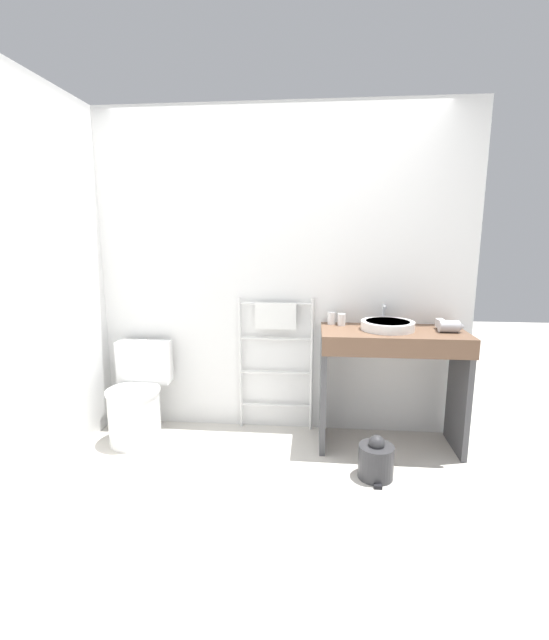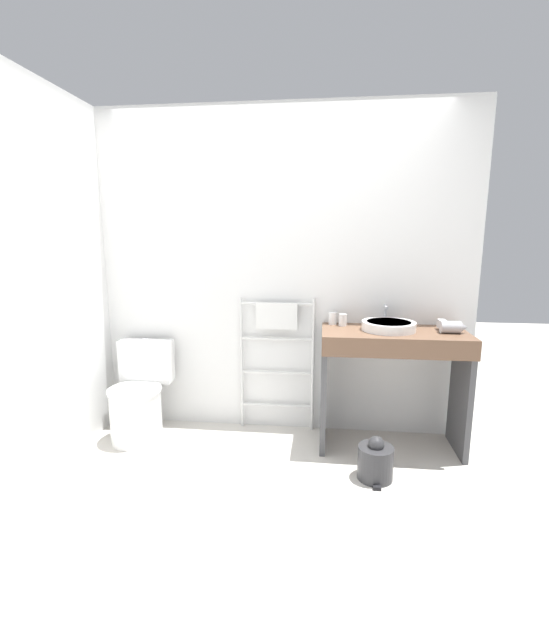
{
  "view_description": "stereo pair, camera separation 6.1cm",
  "coord_description": "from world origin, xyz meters",
  "px_view_note": "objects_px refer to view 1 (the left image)",
  "views": [
    {
      "loc": [
        0.31,
        -2.06,
        1.55
      ],
      "look_at": [
        0.04,
        0.79,
        0.99
      ],
      "focal_mm": 24.0,
      "sensor_mm": 36.0,
      "label": 1
    },
    {
      "loc": [
        0.37,
        -2.05,
        1.55
      ],
      "look_at": [
        0.04,
        0.79,
        0.99
      ],
      "focal_mm": 24.0,
      "sensor_mm": 36.0,
      "label": 2
    }
  ],
  "objects_px": {
    "towel_radiator": "(276,338)",
    "sink_basin": "(388,325)",
    "cup_near_wall": "(331,318)",
    "hair_dryer": "(449,326)",
    "toilet": "(137,401)",
    "trash_bin": "(376,460)",
    "cup_near_edge": "(342,320)"
  },
  "relations": [
    {
      "from": "towel_radiator",
      "to": "sink_basin",
      "type": "distance_m",
      "value": 0.86
    },
    {
      "from": "cup_near_wall",
      "to": "hair_dryer",
      "type": "bearing_deg",
      "value": -13.26
    },
    {
      "from": "sink_basin",
      "to": "cup_near_wall",
      "type": "xyz_separation_m",
      "value": [
        -0.4,
        0.17,
        0.01
      ]
    },
    {
      "from": "toilet",
      "to": "trash_bin",
      "type": "distance_m",
      "value": 1.82
    },
    {
      "from": "cup_near_wall",
      "to": "toilet",
      "type": "bearing_deg",
      "value": -170.91
    },
    {
      "from": "cup_near_edge",
      "to": "hair_dryer",
      "type": "xyz_separation_m",
      "value": [
        0.74,
        -0.15,
        -0.0
      ]
    },
    {
      "from": "towel_radiator",
      "to": "cup_near_edge",
      "type": "bearing_deg",
      "value": -7.78
    },
    {
      "from": "toilet",
      "to": "towel_radiator",
      "type": "bearing_deg",
      "value": 13.93
    },
    {
      "from": "hair_dryer",
      "to": "trash_bin",
      "type": "xyz_separation_m",
      "value": [
        -0.53,
        -0.45,
        -0.81
      ]
    },
    {
      "from": "sink_basin",
      "to": "cup_near_wall",
      "type": "bearing_deg",
      "value": 156.97
    },
    {
      "from": "hair_dryer",
      "to": "trash_bin",
      "type": "distance_m",
      "value": 1.07
    },
    {
      "from": "towel_radiator",
      "to": "trash_bin",
      "type": "bearing_deg",
      "value": -42.71
    },
    {
      "from": "towel_radiator",
      "to": "hair_dryer",
      "type": "height_order",
      "value": "towel_radiator"
    },
    {
      "from": "toilet",
      "to": "hair_dryer",
      "type": "bearing_deg",
      "value": 1.12
    },
    {
      "from": "toilet",
      "to": "sink_basin",
      "type": "relative_size",
      "value": 1.95
    },
    {
      "from": "toilet",
      "to": "sink_basin",
      "type": "distance_m",
      "value": 1.98
    },
    {
      "from": "towel_radiator",
      "to": "trash_bin",
      "type": "relative_size",
      "value": 3.68
    },
    {
      "from": "towel_radiator",
      "to": "sink_basin",
      "type": "xyz_separation_m",
      "value": [
        0.83,
        -0.19,
        0.16
      ]
    },
    {
      "from": "cup_near_edge",
      "to": "hair_dryer",
      "type": "height_order",
      "value": "cup_near_edge"
    },
    {
      "from": "cup_near_edge",
      "to": "hair_dryer",
      "type": "distance_m",
      "value": 0.76
    },
    {
      "from": "cup_near_wall",
      "to": "cup_near_edge",
      "type": "xyz_separation_m",
      "value": [
        0.07,
        -0.05,
        -0.0
      ]
    },
    {
      "from": "towel_radiator",
      "to": "cup_near_edge",
      "type": "xyz_separation_m",
      "value": [
        0.51,
        -0.07,
        0.17
      ]
    },
    {
      "from": "sink_basin",
      "to": "cup_near_wall",
      "type": "distance_m",
      "value": 0.43
    },
    {
      "from": "cup_near_wall",
      "to": "cup_near_edge",
      "type": "height_order",
      "value": "cup_near_wall"
    },
    {
      "from": "towel_radiator",
      "to": "cup_near_wall",
      "type": "height_order",
      "value": "towel_radiator"
    },
    {
      "from": "sink_basin",
      "to": "cup_near_edge",
      "type": "relative_size",
      "value": 4.23
    },
    {
      "from": "trash_bin",
      "to": "toilet",
      "type": "bearing_deg",
      "value": 167.24
    },
    {
      "from": "towel_radiator",
      "to": "sink_basin",
      "type": "height_order",
      "value": "towel_radiator"
    },
    {
      "from": "sink_basin",
      "to": "towel_radiator",
      "type": "bearing_deg",
      "value": 166.95
    },
    {
      "from": "cup_near_wall",
      "to": "towel_radiator",
      "type": "bearing_deg",
      "value": 176.85
    },
    {
      "from": "trash_bin",
      "to": "hair_dryer",
      "type": "bearing_deg",
      "value": 39.99
    },
    {
      "from": "cup_near_wall",
      "to": "trash_bin",
      "type": "xyz_separation_m",
      "value": [
        0.29,
        -0.64,
        -0.82
      ]
    }
  ]
}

